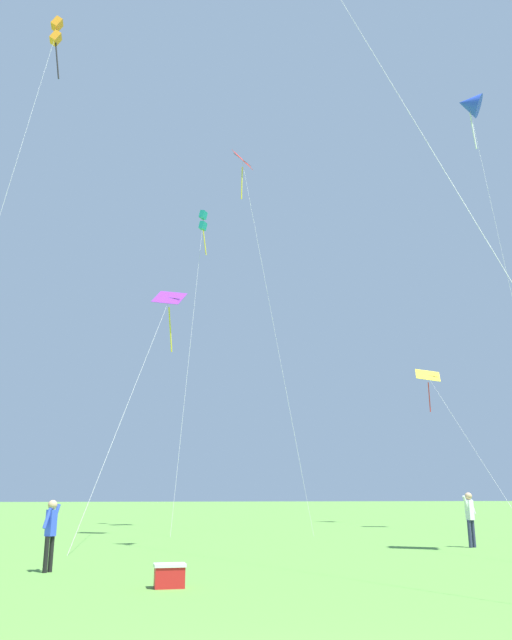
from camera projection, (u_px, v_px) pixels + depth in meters
kite_teal_box at (203, 224)px, 39.32m from camera, size 2.44×7.95×18.81m
kite_blue_delta at (469, 105)px, 41.93m from camera, size 3.23×8.02×27.59m
kite_orange_box at (56, 35)px, 36.54m from camera, size 2.67×8.95×28.38m
kite_yellow_diamond at (431, 383)px, 35.26m from camera, size 2.70×11.07×8.66m
kite_purple_streamer at (168, 310)px, 29.14m from camera, size 4.19×8.67×11.06m
kite_red_high at (244, 177)px, 36.97m from camera, size 2.85×5.90×21.42m
person_far_back at (470, 514)px, 21.75m from camera, size 0.57×0.27×1.80m
person_with_spool at (51, 528)px, 14.72m from camera, size 0.37×0.45×1.59m
picnic_cooler at (169, 575)px, 12.07m from camera, size 0.60×0.40×0.44m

